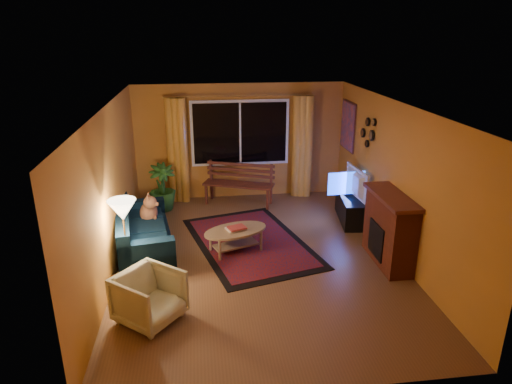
{
  "coord_description": "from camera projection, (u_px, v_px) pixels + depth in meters",
  "views": [
    {
      "loc": [
        -0.9,
        -6.67,
        3.59
      ],
      "look_at": [
        0.0,
        0.3,
        1.05
      ],
      "focal_mm": 32.0,
      "sensor_mm": 36.0,
      "label": 1
    }
  ],
  "objects": [
    {
      "name": "floor",
      "position": [
        258.0,
        258.0,
        7.55
      ],
      "size": [
        4.5,
        6.0,
        0.02
      ],
      "primitive_type": "cube",
      "color": "brown",
      "rests_on": "ground"
    },
    {
      "name": "ceiling",
      "position": [
        259.0,
        106.0,
        6.69
      ],
      "size": [
        4.5,
        6.0,
        0.02
      ],
      "primitive_type": "cube",
      "color": "white",
      "rests_on": "ground"
    },
    {
      "name": "wall_back",
      "position": [
        240.0,
        142.0,
        9.93
      ],
      "size": [
        4.5,
        0.02,
        2.5
      ],
      "primitive_type": "cube",
      "color": "#C57F31",
      "rests_on": "ground"
    },
    {
      "name": "wall_left",
      "position": [
        110.0,
        193.0,
        6.85
      ],
      "size": [
        0.02,
        6.0,
        2.5
      ],
      "primitive_type": "cube",
      "color": "#C57F31",
      "rests_on": "ground"
    },
    {
      "name": "wall_right",
      "position": [
        396.0,
        181.0,
        7.4
      ],
      "size": [
        0.02,
        6.0,
        2.5
      ],
      "primitive_type": "cube",
      "color": "#C57F31",
      "rests_on": "ground"
    },
    {
      "name": "window",
      "position": [
        240.0,
        133.0,
        9.8
      ],
      "size": [
        2.0,
        0.02,
        1.3
      ],
      "primitive_type": "cube",
      "color": "black",
      "rests_on": "wall_back"
    },
    {
      "name": "curtain_rod",
      "position": [
        240.0,
        96.0,
        9.49
      ],
      "size": [
        3.2,
        0.03,
        0.03
      ],
      "primitive_type": "cylinder",
      "rotation": [
        0.0,
        1.57,
        0.0
      ],
      "color": "#BF8C3F",
      "rests_on": "wall_back"
    },
    {
      "name": "curtain_left",
      "position": [
        178.0,
        151.0,
        9.69
      ],
      "size": [
        0.36,
        0.36,
        2.24
      ],
      "primitive_type": "cylinder",
      "color": "gold",
      "rests_on": "ground"
    },
    {
      "name": "curtain_right",
      "position": [
        302.0,
        147.0,
        10.02
      ],
      "size": [
        0.36,
        0.36,
        2.24
      ],
      "primitive_type": "cylinder",
      "color": "gold",
      "rests_on": "ground"
    },
    {
      "name": "bench",
      "position": [
        239.0,
        194.0,
        9.77
      ],
      "size": [
        1.55,
        0.94,
        0.45
      ],
      "primitive_type": "cube",
      "rotation": [
        0.0,
        0.0,
        -0.37
      ],
      "color": "#4D211A",
      "rests_on": "ground"
    },
    {
      "name": "potted_plant",
      "position": [
        162.0,
        187.0,
        9.39
      ],
      "size": [
        0.7,
        0.7,
        0.98
      ],
      "primitive_type": "imported",
      "rotation": [
        0.0,
        0.0,
        0.34
      ],
      "color": "#235B1E",
      "rests_on": "ground"
    },
    {
      "name": "sofa",
      "position": [
        144.0,
        232.0,
        7.57
      ],
      "size": [
        1.12,
        2.06,
        0.79
      ],
      "primitive_type": "cube",
      "rotation": [
        0.0,
        0.0,
        0.15
      ],
      "color": "black",
      "rests_on": "ground"
    },
    {
      "name": "dog",
      "position": [
        148.0,
        210.0,
        7.91
      ],
      "size": [
        0.41,
        0.48,
        0.45
      ],
      "primitive_type": null,
      "rotation": [
        0.0,
        0.0,
        0.3
      ],
      "color": "#91593E",
      "rests_on": "sofa"
    },
    {
      "name": "armchair",
      "position": [
        149.0,
        295.0,
        5.82
      ],
      "size": [
        0.98,
        0.99,
        0.74
      ],
      "primitive_type": "imported",
      "rotation": [
        0.0,
        0.0,
        0.88
      ],
      "color": "beige",
      "rests_on": "ground"
    },
    {
      "name": "floor_lamp",
      "position": [
        126.0,
        244.0,
        6.55
      ],
      "size": [
        0.23,
        0.23,
        1.32
      ],
      "primitive_type": "cylinder",
      "rotation": [
        0.0,
        0.0,
        -0.07
      ],
      "color": "#BF8C3F",
      "rests_on": "ground"
    },
    {
      "name": "rug",
      "position": [
        250.0,
        242.0,
        8.07
      ],
      "size": [
        2.42,
        3.16,
        0.02
      ],
      "primitive_type": "cube",
      "rotation": [
        0.0,
        0.0,
        0.25
      ],
      "color": "maroon",
      "rests_on": "ground"
    },
    {
      "name": "coffee_table",
      "position": [
        236.0,
        240.0,
        7.71
      ],
      "size": [
        1.42,
        1.42,
        0.4
      ],
      "primitive_type": "cylinder",
      "rotation": [
        0.0,
        0.0,
        0.35
      ],
      "color": "#937758",
      "rests_on": "ground"
    },
    {
      "name": "tv_console",
      "position": [
        350.0,
        208.0,
        8.94
      ],
      "size": [
        0.56,
        1.24,
        0.5
      ],
      "primitive_type": "cube",
      "rotation": [
        0.0,
        0.0,
        -0.14
      ],
      "color": "black",
      "rests_on": "ground"
    },
    {
      "name": "television",
      "position": [
        352.0,
        183.0,
        8.76
      ],
      "size": [
        0.19,
        0.98,
        0.56
      ],
      "primitive_type": "imported",
      "rotation": [
        0.0,
        0.0,
        1.64
      ],
      "color": "black",
      "rests_on": "tv_console"
    },
    {
      "name": "fireplace",
      "position": [
        390.0,
        231.0,
        7.24
      ],
      "size": [
        0.4,
        1.2,
        1.1
      ],
      "primitive_type": "cube",
      "color": "maroon",
      "rests_on": "ground"
    },
    {
      "name": "mirror_cluster",
      "position": [
        368.0,
        130.0,
        8.42
      ],
      "size": [
        0.06,
        0.6,
        0.56
      ],
      "primitive_type": null,
      "color": "black",
      "rests_on": "wall_right"
    },
    {
      "name": "painting",
      "position": [
        348.0,
        126.0,
        9.54
      ],
      "size": [
        0.04,
        0.76,
        0.96
      ],
      "primitive_type": "cube",
      "color": "#E64E2A",
      "rests_on": "wall_right"
    }
  ]
}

